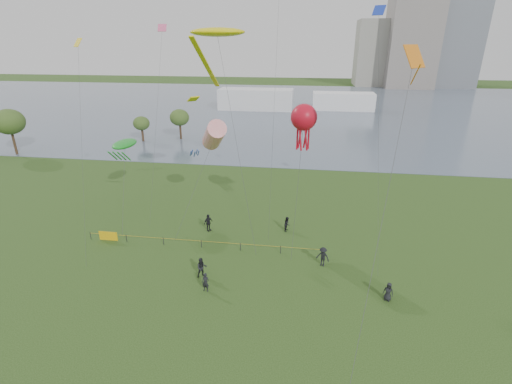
# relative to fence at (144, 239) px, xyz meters

# --- Properties ---
(ground_plane) EXTENTS (400.00, 400.00, 0.00)m
(ground_plane) POSITION_rel_fence_xyz_m (12.23, -13.86, -0.55)
(ground_plane) COLOR #1F3A12
(lake) EXTENTS (400.00, 120.00, 0.08)m
(lake) POSITION_rel_fence_xyz_m (12.23, 86.14, -0.53)
(lake) COLOR slate
(lake) RESTS_ON ground_plane
(building_mid) EXTENTS (20.00, 20.00, 38.00)m
(building_mid) POSITION_rel_fence_xyz_m (58.23, 148.14, 18.45)
(building_mid) COLOR slate
(building_mid) RESTS_ON ground_plane
(building_low) EXTENTS (16.00, 18.00, 28.00)m
(building_low) POSITION_rel_fence_xyz_m (44.23, 154.14, 13.45)
(building_low) COLOR gray
(building_low) RESTS_ON ground_plane
(pavilion_left) EXTENTS (22.00, 8.00, 6.00)m
(pavilion_left) POSITION_rel_fence_xyz_m (0.23, 81.14, 2.45)
(pavilion_left) COLOR silver
(pavilion_left) RESTS_ON ground_plane
(pavilion_right) EXTENTS (18.00, 7.00, 5.00)m
(pavilion_right) POSITION_rel_fence_xyz_m (26.23, 84.14, 1.95)
(pavilion_right) COLOR white
(pavilion_right) RESTS_ON ground_plane
(trees) EXTENTS (30.81, 19.88, 8.24)m
(trees) POSITION_rel_fence_xyz_m (-26.95, 33.18, 4.73)
(trees) COLOR #39281A
(trees) RESTS_ON ground_plane
(fence) EXTENTS (24.07, 0.07, 1.05)m
(fence) POSITION_rel_fence_xyz_m (0.00, 0.00, 0.00)
(fence) COLOR black
(fence) RESTS_ON ground_plane
(spectator_a) EXTENTS (1.12, 1.02, 1.88)m
(spectator_a) POSITION_rel_fence_xyz_m (7.55, -4.84, 0.39)
(spectator_a) COLOR black
(spectator_a) RESTS_ON ground_plane
(spectator_b) EXTENTS (1.42, 1.13, 1.92)m
(spectator_b) POSITION_rel_fence_xyz_m (18.13, -1.58, 0.40)
(spectator_b) COLOR black
(spectator_b) RESTS_ON ground_plane
(spectator_c) EXTENTS (1.05, 1.22, 1.97)m
(spectator_c) POSITION_rel_fence_xyz_m (5.90, 3.60, 0.43)
(spectator_c) COLOR black
(spectator_c) RESTS_ON ground_plane
(spectator_d) EXTENTS (0.92, 0.77, 1.61)m
(spectator_d) POSITION_rel_fence_xyz_m (23.21, -5.84, 0.25)
(spectator_d) COLOR black
(spectator_d) RESTS_ON ground_plane
(spectator_f) EXTENTS (0.67, 0.50, 1.68)m
(spectator_f) POSITION_rel_fence_xyz_m (8.40, -6.74, 0.29)
(spectator_f) COLOR black
(spectator_f) RESTS_ON ground_plane
(spectator_g) EXTENTS (0.80, 0.93, 1.66)m
(spectator_g) POSITION_rel_fence_xyz_m (14.46, 4.80, 0.27)
(spectator_g) COLOR black
(spectator_g) RESTS_ON ground_plane
(kite_stingray) EXTENTS (6.23, 9.99, 20.47)m
(kite_stingray) POSITION_rel_fence_xyz_m (7.99, 2.28, 19.45)
(kite_stingray) COLOR #3F3F42
(kite_windsock) EXTENTS (5.62, 6.43, 12.38)m
(kite_windsock) POSITION_rel_fence_xyz_m (6.63, 4.85, 9.85)
(kite_windsock) COLOR #3F3F42
(kite_creature) EXTENTS (3.10, 8.92, 8.63)m
(kite_creature) POSITION_rel_fence_xyz_m (-5.01, 8.13, 7.63)
(kite_creature) COLOR #3F3F42
(kite_octopus) EXTENTS (2.33, 3.56, 14.35)m
(kite_octopus) POSITION_rel_fence_xyz_m (15.74, 1.32, 12.56)
(kite_octopus) COLOR #3F3F42
(kite_delta) EXTENTS (4.17, 10.89, 19.21)m
(kite_delta) POSITION_rel_fence_xyz_m (22.24, -6.65, 17.09)
(kite_delta) COLOR #3F3F42
(small_kites) EXTENTS (38.72, 10.21, 6.25)m
(small_kites) POSITION_rel_fence_xyz_m (12.42, 4.32, 20.83)
(small_kites) COLOR #E5598C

